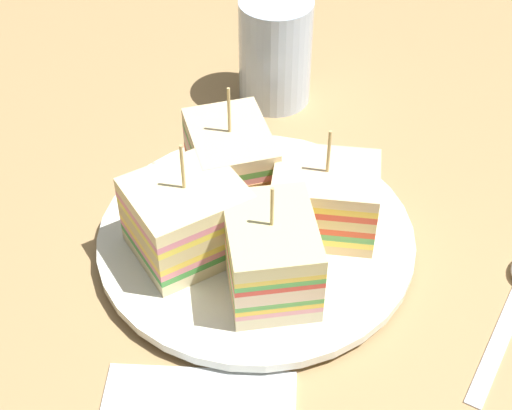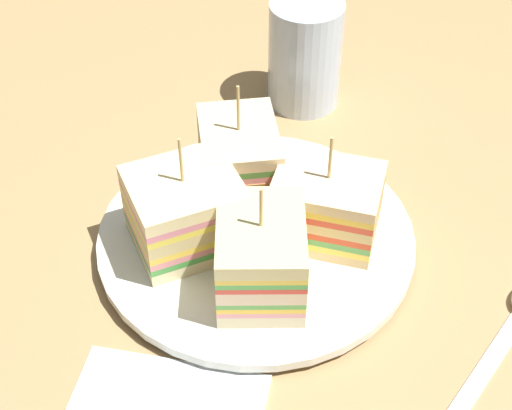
# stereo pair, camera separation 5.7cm
# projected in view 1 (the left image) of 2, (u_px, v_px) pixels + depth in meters

# --- Properties ---
(ground_plane) EXTENTS (1.00, 0.89, 0.02)m
(ground_plane) POSITION_uv_depth(u_px,v_px,m) (256.00, 254.00, 0.61)
(ground_plane) COLOR #A68153
(plate) EXTENTS (0.24, 0.24, 0.01)m
(plate) POSITION_uv_depth(u_px,v_px,m) (256.00, 238.00, 0.60)
(plate) COLOR white
(plate) RESTS_ON ground_plane
(sandwich_wedge_0) EXTENTS (0.10, 0.10, 0.10)m
(sandwich_wedge_0) POSITION_uv_depth(u_px,v_px,m) (188.00, 218.00, 0.56)
(sandwich_wedge_0) COLOR beige
(sandwich_wedge_0) RESTS_ON plate
(sandwich_wedge_1) EXTENTS (0.07, 0.08, 0.09)m
(sandwich_wedge_1) POSITION_uv_depth(u_px,v_px,m) (271.00, 255.00, 0.53)
(sandwich_wedge_1) COLOR beige
(sandwich_wedge_1) RESTS_ON plate
(sandwich_wedge_2) EXTENTS (0.09, 0.07, 0.09)m
(sandwich_wedge_2) POSITION_uv_depth(u_px,v_px,m) (324.00, 199.00, 0.58)
(sandwich_wedge_2) COLOR #DDB77E
(sandwich_wedge_2) RESTS_ON plate
(sandwich_wedge_3) EXTENTS (0.08, 0.09, 0.10)m
(sandwich_wedge_3) POSITION_uv_depth(u_px,v_px,m) (231.00, 163.00, 0.61)
(sandwich_wedge_3) COLOR beige
(sandwich_wedge_3) RESTS_ON plate
(chip_pile) EXTENTS (0.07, 0.07, 0.03)m
(chip_pile) POSITION_uv_depth(u_px,v_px,m) (251.00, 225.00, 0.58)
(chip_pile) COLOR #E9C66E
(chip_pile) RESTS_ON plate
(drinking_glass) EXTENTS (0.07, 0.07, 0.10)m
(drinking_glass) POSITION_uv_depth(u_px,v_px,m) (275.00, 59.00, 0.72)
(drinking_glass) COLOR silver
(drinking_glass) RESTS_ON ground_plane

